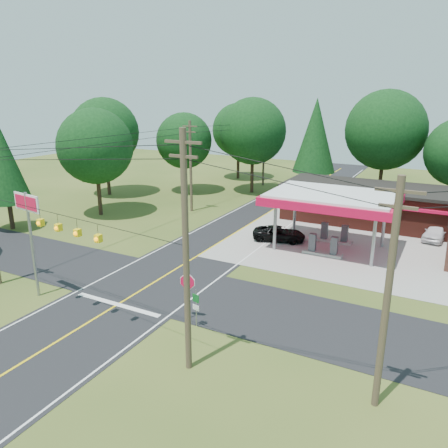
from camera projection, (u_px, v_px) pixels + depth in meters
The scene contains 17 objects.
ground at pixel (152, 284), 30.63m from camera, with size 120.00×120.00×0.00m, color #384C1B.
main_highway at pixel (152, 284), 30.63m from camera, with size 8.00×120.00×0.02m, color black.
cross_road at pixel (152, 284), 30.63m from camera, with size 70.00×7.00×0.02m, color black.
lane_center_yellow at pixel (152, 283), 30.63m from camera, with size 0.15×110.00×0.00m, color yellow.
gas_canopy at pixel (332, 200), 36.34m from camera, with size 10.60×7.40×4.88m.
convenience_store at pixel (365, 203), 45.01m from camera, with size 16.40×7.55×3.80m.
utility_pole_near_right at pixel (186, 253), 19.62m from camera, with size 1.80×0.30×11.50m.
utility_pole_far_left at pixel (191, 165), 47.93m from camera, with size 1.80×0.30×10.00m.
utility_pole_right_b at pixel (388, 295), 17.29m from camera, with size 1.80×0.30×10.00m.
utility_pole_north at pixel (264, 152), 61.76m from camera, with size 0.30×0.30×9.50m.
overhead_beacons at pixel (67, 218), 24.21m from camera, with size 17.04×2.04×1.03m.
treeline_backdrop at pixel (286, 143), 48.39m from camera, with size 70.27×51.59×13.30m.
suv_car at pixel (279, 234), 39.33m from camera, with size 4.67×4.67×1.30m, color black.
sedan_car at pixel (436, 232), 39.55m from camera, with size 4.34×4.34×1.48m, color white.
big_stop_sign at pixel (29, 220), 27.37m from camera, with size 2.58×0.47×6.98m.
octagonal_stop_sign at pixel (187, 285), 25.24m from camera, with size 0.98×0.20×2.90m.
route_sign_post at pixel (196, 305), 24.65m from camera, with size 0.47×0.14×2.32m.
Camera 1 is at (17.65, -22.45, 12.90)m, focal length 35.00 mm.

